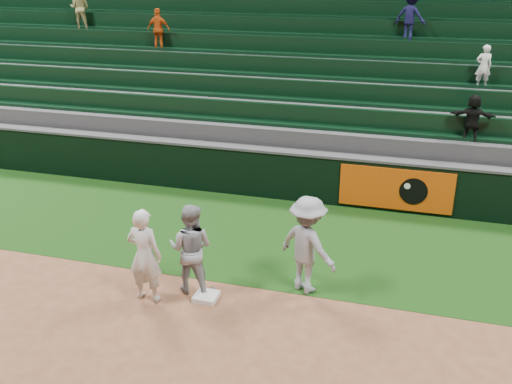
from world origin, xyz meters
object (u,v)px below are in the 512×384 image
at_px(baserunner, 191,249).
at_px(base_coach, 307,245).
at_px(first_baseman, 145,255).
at_px(first_base, 206,297).

bearing_deg(baserunner, base_coach, -166.78).
xyz_separation_m(first_baseman, baserunner, (0.65, 0.49, -0.03)).
bearing_deg(first_base, baserunner, 147.40).
xyz_separation_m(first_base, base_coach, (1.63, 0.78, 0.86)).
bearing_deg(base_coach, first_baseman, 50.14).
relative_size(first_baseman, baserunner, 1.03).
bearing_deg(base_coach, first_base, 53.77).
height_order(first_baseman, baserunner, first_baseman).
bearing_deg(baserunner, first_base, 144.80).
distance_m(first_base, base_coach, 2.00).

